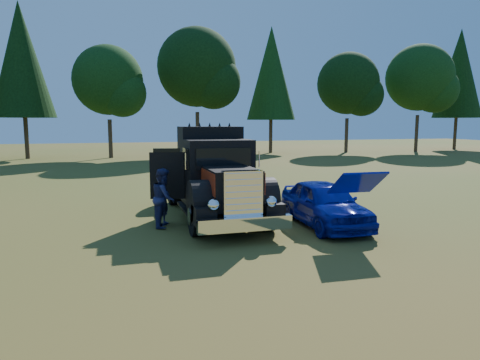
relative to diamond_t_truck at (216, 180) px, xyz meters
name	(u,v)px	position (x,y,z in m)	size (l,w,h in m)	color
ground	(260,240)	(0.50, -3.02, -1.28)	(120.00, 120.00, 0.00)	#375318
treeline	(125,68)	(-2.06, 24.39, 6.42)	(72.10, 24.04, 13.84)	#2D2116
diamond_t_truck	(216,180)	(0.00, 0.00, 0.00)	(3.36, 7.16, 3.00)	black
hotrod_coupe	(325,203)	(2.93, -2.01, -0.58)	(1.78, 4.25, 1.89)	#0E07A1
spectator_near	(163,200)	(-1.77, -0.49, -0.49)	(0.57, 0.38, 1.57)	#202C4A
spectator_far	(164,198)	(-1.78, -0.78, -0.39)	(0.87, 0.68, 1.78)	#1E2246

